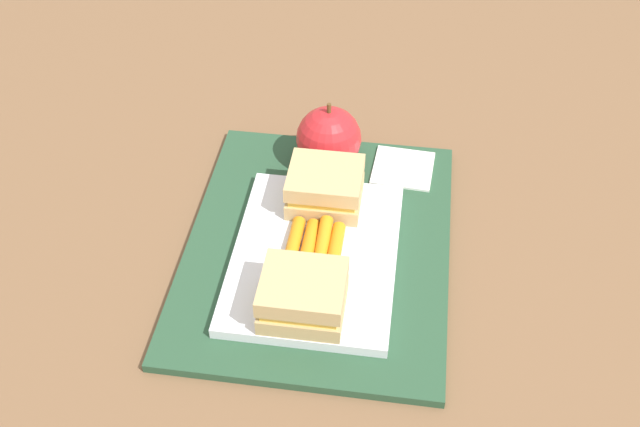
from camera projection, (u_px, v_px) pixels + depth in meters
The scene contains 8 objects.
ground_plane at pixel (318, 249), 0.83m from camera, with size 2.40×2.40×0.00m, color brown.
lunchbag_mat at pixel (318, 246), 0.83m from camera, with size 0.36×0.28×0.01m, color #284C33.
food_tray at pixel (315, 256), 0.80m from camera, with size 0.23×0.17×0.01m, color white.
sandwich_half_left at pixel (303, 295), 0.73m from camera, with size 0.07×0.08×0.04m.
sandwich_half_right at pixel (325, 187), 0.84m from camera, with size 0.07×0.08×0.04m.
carrot_sticks_bundle at pixel (315, 247), 0.79m from camera, with size 0.08×0.06×0.02m.
apple at pixel (329, 139), 0.89m from camera, with size 0.08×0.08×0.09m.
paper_napkin at pixel (403, 168), 0.91m from camera, with size 0.07×0.07×0.00m, color white.
Camera 1 is at (-0.57, -0.08, 0.60)m, focal length 43.08 mm.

